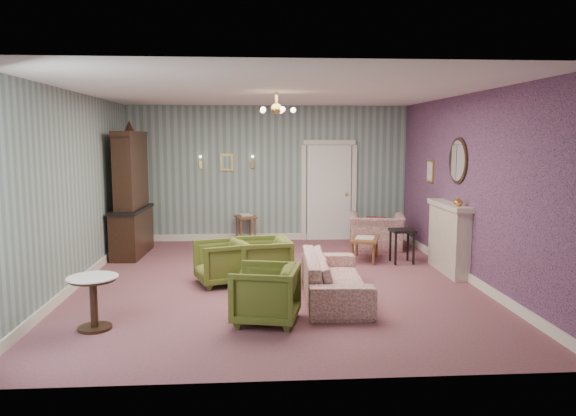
{
  "coord_description": "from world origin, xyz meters",
  "views": [
    {
      "loc": [
        -0.4,
        -8.28,
        2.23
      ],
      "look_at": [
        0.2,
        0.4,
        1.1
      ],
      "focal_mm": 34.11,
      "sensor_mm": 36.0,
      "label": 1
    }
  ],
  "objects": [
    {
      "name": "nesting_table",
      "position": [
        -0.51,
        3.15,
        0.32
      ],
      "size": [
        0.5,
        0.58,
        0.64
      ],
      "primitive_type": null,
      "rotation": [
        0.0,
        0.0,
        0.28
      ],
      "color": "brown",
      "rests_on": "floor"
    },
    {
      "name": "chandelier",
      "position": [
        0.0,
        0.0,
        2.63
      ],
      "size": [
        0.56,
        0.56,
        0.36
      ],
      "primitive_type": null,
      "color": "gold",
      "rests_on": "ceiling"
    },
    {
      "name": "wall_front",
      "position": [
        0.0,
        -3.5,
        1.45
      ],
      "size": [
        6.0,
        0.0,
        6.0
      ],
      "primitive_type": "plane",
      "rotation": [
        -1.57,
        0.0,
        0.0
      ],
      "color": "slate",
      "rests_on": "ground"
    },
    {
      "name": "door",
      "position": [
        1.3,
        3.46,
        1.08
      ],
      "size": [
        1.12,
        0.12,
        2.16
      ],
      "primitive_type": null,
      "color": "white",
      "rests_on": "floor"
    },
    {
      "name": "wall_right",
      "position": [
        3.0,
        0.0,
        1.45
      ],
      "size": [
        0.0,
        7.0,
        7.0
      ],
      "primitive_type": "plane",
      "rotation": [
        1.57,
        0.0,
        -1.57
      ],
      "color": "slate",
      "rests_on": "ground"
    },
    {
      "name": "mantel_vase",
      "position": [
        2.84,
        0.0,
        1.23
      ],
      "size": [
        0.15,
        0.15,
        0.15
      ],
      "primitive_type": "imported",
      "color": "gold",
      "rests_on": "fireplace"
    },
    {
      "name": "sconce_left",
      "position": [
        -1.45,
        3.44,
        1.7
      ],
      "size": [
        0.16,
        0.12,
        0.3
      ],
      "primitive_type": null,
      "color": "gold",
      "rests_on": "wall_back"
    },
    {
      "name": "sofa_chintz",
      "position": [
        0.76,
        -0.94,
        0.41
      ],
      "size": [
        0.71,
        2.11,
        0.82
      ],
      "primitive_type": "imported",
      "rotation": [
        0.0,
        0.0,
        1.52
      ],
      "color": "#913A4D",
      "rests_on": "floor"
    },
    {
      "name": "wall_right_floral",
      "position": [
        2.98,
        0.0,
        1.45
      ],
      "size": [
        0.0,
        7.0,
        7.0
      ],
      "primitive_type": "plane",
      "rotation": [
        1.57,
        0.0,
        -1.57
      ],
      "color": "#A45277",
      "rests_on": "ground"
    },
    {
      "name": "floor",
      "position": [
        0.0,
        0.0,
        0.0
      ],
      "size": [
        7.0,
        7.0,
        0.0
      ],
      "primitive_type": "plane",
      "color": "#814B54",
      "rests_on": "ground"
    },
    {
      "name": "olive_chair_b",
      "position": [
        -0.85,
        -0.09,
        0.37
      ],
      "size": [
        0.87,
        0.89,
        0.74
      ],
      "primitive_type": "imported",
      "rotation": [
        0.0,
        0.0,
        -1.24
      ],
      "color": "#555D20",
      "rests_on": "floor"
    },
    {
      "name": "side_table_black",
      "position": [
        2.28,
        1.11,
        0.3
      ],
      "size": [
        0.42,
        0.42,
        0.61
      ],
      "primitive_type": null,
      "rotation": [
        0.0,
        0.0,
        0.04
      ],
      "color": "black",
      "rests_on": "floor"
    },
    {
      "name": "burgundy_cushion",
      "position": [
        2.07,
        2.23,
        0.48
      ],
      "size": [
        0.41,
        0.28,
        0.39
      ],
      "primitive_type": "cube",
      "rotation": [
        0.17,
        0.0,
        -0.35
      ],
      "color": "maroon",
      "rests_on": "wingback_chair"
    },
    {
      "name": "oval_mirror",
      "position": [
        2.96,
        0.4,
        1.85
      ],
      "size": [
        0.04,
        0.76,
        0.84
      ],
      "primitive_type": null,
      "color": "white",
      "rests_on": "wall_right"
    },
    {
      "name": "wingback_chair",
      "position": [
        2.12,
        2.38,
        0.47
      ],
      "size": [
        1.18,
        0.89,
        0.93
      ],
      "primitive_type": "imported",
      "rotation": [
        0.0,
        0.0,
        2.94
      ],
      "color": "#913A4D",
      "rests_on": "floor"
    },
    {
      "name": "sconce_right",
      "position": [
        -0.35,
        3.44,
        1.7
      ],
      "size": [
        0.16,
        0.12,
        0.3
      ],
      "primitive_type": null,
      "color": "gold",
      "rests_on": "wall_back"
    },
    {
      "name": "olive_chair_c",
      "position": [
        -0.21,
        -0.16,
        0.4
      ],
      "size": [
        0.82,
        0.86,
        0.79
      ],
      "primitive_type": "imported",
      "rotation": [
        0.0,
        0.0,
        -1.44
      ],
      "color": "#555D20",
      "rests_on": "floor"
    },
    {
      "name": "framed_print",
      "position": [
        2.97,
        1.75,
        1.6
      ],
      "size": [
        0.04,
        0.34,
        0.42
      ],
      "primitive_type": null,
      "color": "gold",
      "rests_on": "wall_right"
    },
    {
      "name": "wall_left",
      "position": [
        -3.0,
        0.0,
        1.45
      ],
      "size": [
        0.0,
        7.0,
        7.0
      ],
      "primitive_type": "plane",
      "rotation": [
        1.57,
        0.0,
        1.57
      ],
      "color": "slate",
      "rests_on": "ground"
    },
    {
      "name": "gilt_mirror_back",
      "position": [
        -0.9,
        3.46,
        1.7
      ],
      "size": [
        0.28,
        0.06,
        0.36
      ],
      "primitive_type": null,
      "color": "gold",
      "rests_on": "wall_back"
    },
    {
      "name": "ceiling",
      "position": [
        0.0,
        0.0,
        2.9
      ],
      "size": [
        7.0,
        7.0,
        0.0
      ],
      "primitive_type": "plane",
      "rotation": [
        3.14,
        0.0,
        0.0
      ],
      "color": "white",
      "rests_on": "ground"
    },
    {
      "name": "fireplace",
      "position": [
        2.86,
        0.4,
        0.58
      ],
      "size": [
        0.3,
        1.4,
        1.16
      ],
      "primitive_type": null,
      "color": "beige",
      "rests_on": "floor"
    },
    {
      "name": "olive_chair_a",
      "position": [
        -0.23,
        -1.88,
        0.39
      ],
      "size": [
        0.85,
        0.89,
        0.77
      ],
      "primitive_type": "imported",
      "rotation": [
        0.0,
        0.0,
        -1.79
      ],
      "color": "#555D20",
      "rests_on": "floor"
    },
    {
      "name": "dresser",
      "position": [
        -2.65,
        2.13,
        1.24
      ],
      "size": [
        0.59,
        1.51,
        2.48
      ],
      "primitive_type": null,
      "rotation": [
        0.0,
        0.0,
        -0.05
      ],
      "color": "black",
      "rests_on": "floor"
    },
    {
      "name": "pedestal_table",
      "position": [
        -2.23,
        -1.98,
        0.32
      ],
      "size": [
        0.76,
        0.76,
        0.64
      ],
      "primitive_type": null,
      "rotation": [
        0.0,
        0.0,
        -0.37
      ],
      "color": "black",
      "rests_on": "floor"
    },
    {
      "name": "coffee_table",
      "position": [
        1.67,
        1.35,
        0.21
      ],
      "size": [
        0.69,
        0.93,
        0.43
      ],
      "primitive_type": null,
      "rotation": [
        0.0,
        0.0,
        -0.3
      ],
      "color": "brown",
      "rests_on": "floor"
    },
    {
      "name": "wall_back",
      "position": [
        0.0,
        3.5,
        1.45
      ],
      "size": [
        6.0,
        0.0,
        6.0
      ],
      "primitive_type": "plane",
      "rotation": [
        1.57,
        0.0,
        0.0
      ],
      "color": "slate",
      "rests_on": "ground"
    }
  ]
}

